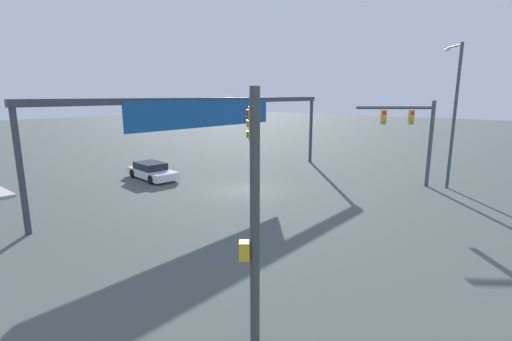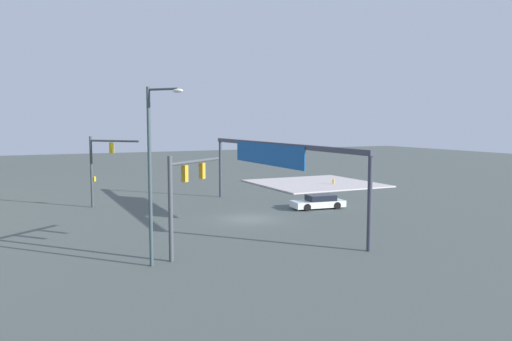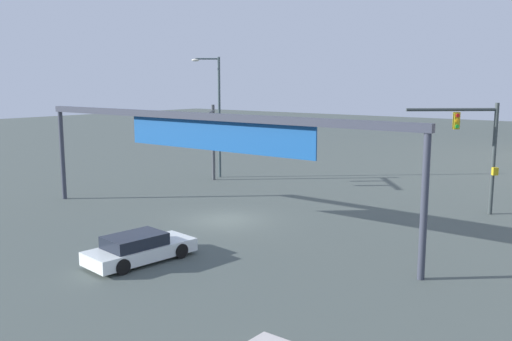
{
  "view_description": "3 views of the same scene",
  "coord_description": "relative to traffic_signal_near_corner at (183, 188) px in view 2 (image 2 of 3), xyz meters",
  "views": [
    {
      "loc": [
        17.22,
        15.55,
        6.15
      ],
      "look_at": [
        0.46,
        1.44,
        1.62
      ],
      "focal_mm": 25.69,
      "sensor_mm": 36.0,
      "label": 1
    },
    {
      "loc": [
        -35.11,
        16.13,
        7.6
      ],
      "look_at": [
        0.66,
        -0.98,
        3.74
      ],
      "focal_mm": 35.07,
      "sensor_mm": 36.0,
      "label": 2
    },
    {
      "loc": [
        19.31,
        -22.06,
        7.48
      ],
      "look_at": [
        0.75,
        1.62,
        2.61
      ],
      "focal_mm": 38.43,
      "sensor_mm": 36.0,
      "label": 3
    }
  ],
  "objects": [
    {
      "name": "ground_plane",
      "position": [
        8.28,
        -7.86,
        -3.93
      ],
      "size": [
        182.93,
        182.93,
        0.0
      ],
      "primitive_type": "plane",
      "color": "#47504C"
    },
    {
      "name": "sidewalk_corner",
      "position": [
        25.12,
        -24.61,
        -3.86
      ],
      "size": [
        13.56,
        13.78,
        0.15
      ],
      "primitive_type": "cube",
      "color": "#BBB3B0",
      "rests_on": "ground"
    },
    {
      "name": "traffic_signal_near_corner",
      "position": [
        0.0,
        0.0,
        0.0
      ],
      "size": [
        3.34,
        4.15,
        5.79
      ],
      "rotation": [
        0.0,
        0.0,
        -0.9
      ],
      "color": "#3F4349",
      "rests_on": "ground"
    },
    {
      "name": "traffic_signal_opposite_side",
      "position": [
        18.57,
        1.78,
        0.22
      ],
      "size": [
        4.27,
        3.6,
        6.34
      ],
      "rotation": [
        0.0,
        0.0,
        -2.42
      ],
      "color": "#333B3B",
      "rests_on": "ground"
    },
    {
      "name": "streetlamp_curved_arm",
      "position": [
        -1.31,
        1.99,
        1.4
      ],
      "size": [
        1.79,
        1.56,
        9.4
      ],
      "rotation": [
        0.0,
        0.0,
        -2.44
      ],
      "color": "#354448",
      "rests_on": "ground"
    },
    {
      "name": "overhead_sign_gantry",
      "position": [
        8.58,
        -10.14,
        1.15
      ],
      "size": [
        24.21,
        0.43,
        5.98
      ],
      "color": "#323643",
      "rests_on": "ground"
    },
    {
      "name": "sedan_car_approaching",
      "position": [
        10.05,
        -15.5,
        -3.35
      ],
      "size": [
        2.37,
        4.82,
        1.21
      ],
      "rotation": [
        0.0,
        0.0,
        1.46
      ],
      "color": "silver",
      "rests_on": "ground"
    },
    {
      "name": "fire_hydrant_on_curb",
      "position": [
        23.0,
        -25.91,
        -3.44
      ],
      "size": [
        0.33,
        0.22,
        0.71
      ],
      "color": "#CE9410",
      "rests_on": "sidewalk_corner"
    }
  ]
}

